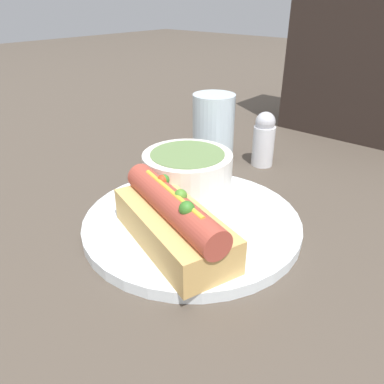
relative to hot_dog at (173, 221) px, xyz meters
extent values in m
plane|color=#4C4238|center=(-0.02, 0.05, -0.04)|extent=(4.00, 4.00, 0.00)
cylinder|color=white|center=(-0.02, 0.05, -0.03)|extent=(0.25, 0.25, 0.01)
cube|color=#DBAD60|center=(0.00, 0.00, -0.01)|extent=(0.17, 0.11, 0.04)
cylinder|color=#B24738|center=(0.00, 0.00, 0.02)|extent=(0.16, 0.08, 0.03)
sphere|color=#387A28|center=(0.03, -0.01, 0.03)|extent=(0.01, 0.01, 0.01)
sphere|color=#C63F1E|center=(-0.03, 0.01, 0.03)|extent=(0.01, 0.01, 0.01)
sphere|color=#518C2D|center=(0.01, 0.00, 0.03)|extent=(0.01, 0.01, 0.01)
sphere|color=#387A28|center=(-0.03, 0.02, 0.03)|extent=(0.01, 0.01, 0.01)
cylinder|color=gold|center=(0.00, 0.00, 0.03)|extent=(0.11, 0.04, 0.01)
cylinder|color=silver|center=(-0.07, 0.10, 0.00)|extent=(0.11, 0.11, 0.05)
cylinder|color=#66844C|center=(-0.07, 0.10, 0.02)|extent=(0.09, 0.09, 0.01)
cube|color=#B7B7BC|center=(-0.09, 0.04, -0.02)|extent=(0.11, 0.08, 0.00)
ellipsoid|color=#B7B7BC|center=(-0.15, 0.08, -0.02)|extent=(0.04, 0.04, 0.01)
cylinder|color=silver|center=(-0.12, 0.22, 0.01)|extent=(0.07, 0.07, 0.11)
cylinder|color=silver|center=(-0.05, 0.26, -0.01)|extent=(0.03, 0.03, 0.06)
sphere|color=silver|center=(-0.05, 0.26, 0.03)|extent=(0.03, 0.03, 0.03)
cube|color=#2D231E|center=(0.01, 0.52, 0.16)|extent=(0.29, 0.13, 0.41)
camera|label=1|loc=(0.22, -0.23, 0.20)|focal=35.00mm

